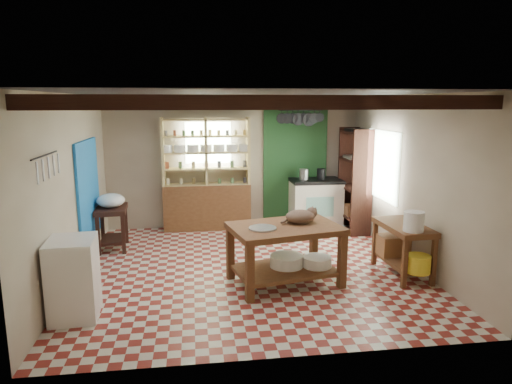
{
  "coord_description": "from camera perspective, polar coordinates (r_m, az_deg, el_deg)",
  "views": [
    {
      "loc": [
        -0.8,
        -6.53,
        2.48
      ],
      "look_at": [
        0.15,
        0.3,
        1.12
      ],
      "focal_mm": 32.0,
      "sensor_mm": 36.0,
      "label": 1
    }
  ],
  "objects": [
    {
      "name": "window_back",
      "position": [
        9.05,
        -6.0,
        6.15
      ],
      "size": [
        0.9,
        0.02,
        0.8
      ],
      "primitive_type": "cube",
      "color": "silver",
      "rests_on": "wall_back"
    },
    {
      "name": "white_cabinet",
      "position": [
        5.8,
        -21.85,
        -9.97
      ],
      "size": [
        0.56,
        0.66,
        0.94
      ],
      "primitive_type": "cube",
      "rotation": [
        0.0,
        0.0,
        0.07
      ],
      "color": "white",
      "rests_on": "floor"
    },
    {
      "name": "floor",
      "position": [
        7.03,
        -0.85,
        -9.58
      ],
      "size": [
        5.0,
        5.0,
        0.02
      ],
      "primitive_type": "cube",
      "color": "maroon",
      "rests_on": "ground"
    },
    {
      "name": "right_counter",
      "position": [
        7.01,
        17.83,
        -6.85
      ],
      "size": [
        0.57,
        1.07,
        0.76
      ],
      "primitive_type": "cube",
      "rotation": [
        0.0,
        0.0,
        0.04
      ],
      "color": "brown",
      "rests_on": "floor"
    },
    {
      "name": "basin_large",
      "position": [
        6.47,
        3.84,
        -8.58
      ],
      "size": [
        0.55,
        0.55,
        0.16
      ],
      "primitive_type": "cylinder",
      "rotation": [
        0.0,
        0.0,
        0.21
      ],
      "color": "white",
      "rests_on": "work_table"
    },
    {
      "name": "ceiling_beams",
      "position": [
        6.58,
        -0.92,
        11.15
      ],
      "size": [
        5.0,
        3.8,
        0.15
      ],
      "primitive_type": "cube",
      "color": "#361A13",
      "rests_on": "ceiling"
    },
    {
      "name": "wall_back",
      "position": [
        9.14,
        -2.81,
        3.72
      ],
      "size": [
        5.0,
        0.04,
        2.6
      ],
      "primitive_type": "cube",
      "color": "#BAAC95",
      "rests_on": "floor"
    },
    {
      "name": "utensil_rail",
      "position": [
        5.62,
        -24.81,
        2.96
      ],
      "size": [
        0.06,
        0.9,
        0.28
      ],
      "primitive_type": "cube",
      "color": "black",
      "rests_on": "wall_left"
    },
    {
      "name": "wicker_basket",
      "position": [
        7.27,
        16.72,
        -6.35
      ],
      "size": [
        0.45,
        0.36,
        0.3
      ],
      "primitive_type": "cube",
      "rotation": [
        0.0,
        0.0,
        0.04
      ],
      "color": "#94603B",
      "rests_on": "right_counter"
    },
    {
      "name": "shelving_unit",
      "position": [
        8.95,
        -6.2,
        2.22
      ],
      "size": [
        1.7,
        0.34,
        2.2
      ],
      "primitive_type": "cube",
      "color": "tan",
      "rests_on": "floor"
    },
    {
      "name": "kettle_right",
      "position": [
        9.14,
        8.14,
        2.26
      ],
      "size": [
        0.17,
        0.17,
        0.21
      ],
      "primitive_type": "cylinder",
      "rotation": [
        0.0,
        0.0,
        -0.0
      ],
      "color": "black",
      "rests_on": "stove"
    },
    {
      "name": "ceiling",
      "position": [
        6.58,
        -0.92,
        12.19
      ],
      "size": [
        5.0,
        5.0,
        0.02
      ],
      "primitive_type": "cube",
      "color": "#4E4D52",
      "rests_on": "wall_back"
    },
    {
      "name": "basin_small",
      "position": [
        6.51,
        7.64,
        -8.62
      ],
      "size": [
        0.48,
        0.48,
        0.14
      ],
      "primitive_type": "cylinder",
      "rotation": [
        0.0,
        0.0,
        0.21
      ],
      "color": "white",
      "rests_on": "work_table"
    },
    {
      "name": "pot_rack",
      "position": [
        8.83,
        5.61,
        9.15
      ],
      "size": [
        0.86,
        0.12,
        0.36
      ],
      "primitive_type": "cube",
      "color": "black",
      "rests_on": "ceiling"
    },
    {
      "name": "cat",
      "position": [
        6.37,
        5.56,
        -3.07
      ],
      "size": [
        0.5,
        0.45,
        0.19
      ],
      "primitive_type": "ellipsoid",
      "rotation": [
        0.0,
        0.0,
        0.39
      ],
      "color": "#80604A",
      "rests_on": "work_table"
    },
    {
      "name": "kettle_left",
      "position": [
        9.05,
        6.0,
        2.22
      ],
      "size": [
        0.18,
        0.18,
        0.21
      ],
      "primitive_type": "cylinder",
      "rotation": [
        0.0,
        0.0,
        -0.0
      ],
      "color": "#B9BAC1",
      "rests_on": "stove"
    },
    {
      "name": "wall_front",
      "position": [
        4.28,
        3.24,
        -4.9
      ],
      "size": [
        5.0,
        0.04,
        2.6
      ],
      "primitive_type": "cube",
      "color": "#BAAC95",
      "rests_on": "floor"
    },
    {
      "name": "tall_rack",
      "position": [
        9.0,
        12.23,
        1.44
      ],
      "size": [
        0.4,
        0.86,
        2.0
      ],
      "primitive_type": "cube",
      "color": "#361A13",
      "rests_on": "floor"
    },
    {
      "name": "prep_table",
      "position": [
        8.19,
        -17.5,
        -4.33
      ],
      "size": [
        0.55,
        0.76,
        0.74
      ],
      "primitive_type": "cube",
      "rotation": [
        0.0,
        0.0,
        0.07
      ],
      "color": "#361A13",
      "rests_on": "floor"
    },
    {
      "name": "window_right",
      "position": [
        8.29,
        15.53,
        3.25
      ],
      "size": [
        0.02,
        1.3,
        1.2
      ],
      "primitive_type": "cube",
      "color": "silver",
      "rests_on": "wall_right"
    },
    {
      "name": "wall_right",
      "position": [
        7.41,
        18.68,
        1.4
      ],
      "size": [
        0.04,
        5.0,
        2.6
      ],
      "primitive_type": "cube",
      "color": "#BAAC95",
      "rests_on": "floor"
    },
    {
      "name": "white_bucket",
      "position": [
        6.55,
        19.12,
        -3.5
      ],
      "size": [
        0.28,
        0.28,
        0.27
      ],
      "primitive_type": "cylinder",
      "rotation": [
        0.0,
        0.0,
        0.04
      ],
      "color": "white",
      "rests_on": "right_counter"
    },
    {
      "name": "wall_left",
      "position": [
        6.85,
        -22.13,
        0.4
      ],
      "size": [
        0.04,
        5.0,
        2.6
      ],
      "primitive_type": "cube",
      "color": "#BAAC95",
      "rests_on": "floor"
    },
    {
      "name": "blue_wall_patch",
      "position": [
        7.74,
        -20.21,
        0.18
      ],
      "size": [
        0.04,
        1.4,
        1.6
      ],
      "primitive_type": "cube",
      "color": "blue",
      "rests_on": "wall_left"
    },
    {
      "name": "work_table",
      "position": [
        6.37,
        3.62,
        -7.81
      ],
      "size": [
        1.63,
        1.26,
        0.83
      ],
      "primitive_type": "cube",
      "rotation": [
        0.0,
        0.0,
        0.21
      ],
      "color": "brown",
      "rests_on": "floor"
    },
    {
      "name": "steel_tray",
      "position": [
        6.07,
        0.83,
        -4.54
      ],
      "size": [
        0.44,
        0.44,
        0.02
      ],
      "primitive_type": "cylinder",
      "rotation": [
        0.0,
        0.0,
        0.21
      ],
      "color": "#B9BAC1",
      "rests_on": "work_table"
    },
    {
      "name": "yellow_tub",
      "position": [
        6.66,
        19.6,
        -8.45
      ],
      "size": [
        0.34,
        0.34,
        0.24
      ],
      "primitive_type": "cylinder",
      "rotation": [
        0.0,
        0.0,
        0.04
      ],
      "color": "yellow",
      "rests_on": "right_counter"
    },
    {
      "name": "enamel_bowl",
      "position": [
        8.08,
        -17.7,
        -1.01
      ],
      "size": [
        0.5,
        0.5,
        0.23
      ],
      "primitive_type": "ellipsoid",
      "rotation": [
        0.0,
        0.0,
        0.07
      ],
      "color": "white",
      "rests_on": "prep_table"
    },
    {
      "name": "stove",
      "position": [
        9.23,
        7.44,
        -1.4
      ],
      "size": [
        1.0,
        0.68,
        0.98
      ],
      "primitive_type": "cube",
      "rotation": [
        0.0,
        0.0,
        -0.0
      ],
      "color": "white",
      "rests_on": "floor"
    },
    {
      "name": "green_wall_patch",
      "position": [
        9.31,
        4.9,
        3.52
      ],
      "size": [
        1.3,
        0.04,
        2.3
      ],
      "primitive_type": "cube",
      "color": "#1B451F",
      "rests_on": "wall_back"
    }
  ]
}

